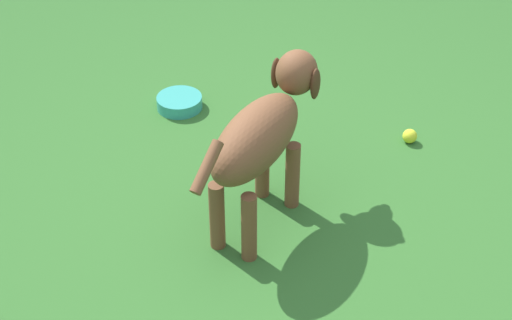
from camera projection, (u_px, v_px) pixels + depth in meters
name	position (u px, v px, depth m)	size (l,w,h in m)	color
ground	(266.00, 225.00, 3.19)	(14.00, 14.00, 0.00)	#2D6026
dog	(263.00, 133.00, 2.98)	(0.84, 0.47, 0.62)	brown
tennis_ball_1	(410.00, 136.00, 3.63)	(0.07, 0.07, 0.07)	#CAD12B
water_bowl	(179.00, 102.00, 3.86)	(0.22, 0.22, 0.06)	teal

